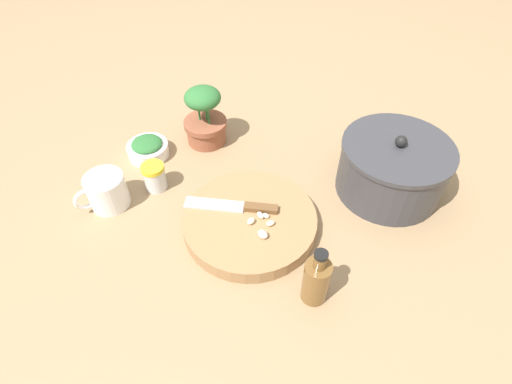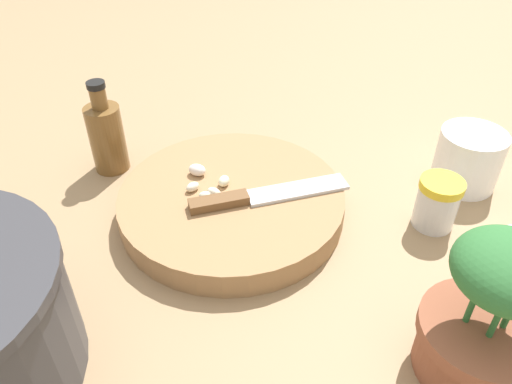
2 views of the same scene
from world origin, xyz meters
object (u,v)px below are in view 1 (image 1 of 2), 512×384
(coffee_mug, at_px, (106,191))
(oil_bottle, at_px, (316,280))
(spice_jar, at_px, (155,177))
(cutting_board, at_px, (250,222))
(stock_pot, at_px, (392,168))
(potted_herb, at_px, (205,119))
(garlic_cloves, at_px, (262,225))
(herb_bowl, at_px, (148,148))
(chef_knife, at_px, (237,206))

(coffee_mug, bearing_deg, oil_bottle, -2.25)
(spice_jar, height_order, coffee_mug, coffee_mug)
(cutting_board, xyz_separation_m, coffee_mug, (-0.35, -0.09, 0.03))
(spice_jar, xyz_separation_m, coffee_mug, (-0.07, -0.10, 0.01))
(coffee_mug, xyz_separation_m, stock_pot, (0.61, 0.35, 0.03))
(spice_jar, distance_m, coffee_mug, 0.12)
(spice_jar, relative_size, potted_herb, 0.42)
(garlic_cloves, bearing_deg, cutting_board, 156.87)
(oil_bottle, distance_m, potted_herb, 0.58)
(cutting_board, bearing_deg, stock_pot, 45.64)
(herb_bowl, height_order, oil_bottle, oil_bottle)
(cutting_board, bearing_deg, spice_jar, 177.14)
(spice_jar, height_order, potted_herb, potted_herb)
(chef_knife, relative_size, coffee_mug, 1.82)
(coffee_mug, bearing_deg, garlic_cloves, 10.20)
(chef_knife, relative_size, oil_bottle, 1.48)
(cutting_board, height_order, herb_bowl, herb_bowl)
(herb_bowl, distance_m, spice_jar, 0.14)
(spice_jar, bearing_deg, oil_bottle, -14.21)
(coffee_mug, bearing_deg, chef_knife, 17.44)
(herb_bowl, relative_size, stock_pot, 0.43)
(stock_pot, bearing_deg, potted_herb, -176.81)
(garlic_cloves, height_order, spice_jar, spice_jar)
(coffee_mug, relative_size, stock_pot, 0.45)
(coffee_mug, bearing_deg, spice_jar, 54.94)
(herb_bowl, relative_size, oil_bottle, 0.78)
(cutting_board, xyz_separation_m, chef_knife, (-0.04, 0.01, 0.02))
(cutting_board, height_order, potted_herb, potted_herb)
(chef_knife, relative_size, potted_herb, 1.27)
(chef_knife, xyz_separation_m, potted_herb, (-0.22, 0.23, 0.03))
(chef_knife, xyz_separation_m, spice_jar, (-0.24, 0.00, -0.00))
(chef_knife, relative_size, herb_bowl, 1.90)
(stock_pot, bearing_deg, oil_bottle, -99.58)
(stock_pot, bearing_deg, garlic_cloves, -128.32)
(potted_herb, bearing_deg, herb_bowl, -131.53)
(cutting_board, xyz_separation_m, spice_jar, (-0.28, 0.01, 0.02))
(cutting_board, xyz_separation_m, herb_bowl, (-0.37, 0.11, 0.01))
(cutting_board, height_order, coffee_mug, coffee_mug)
(garlic_cloves, bearing_deg, spice_jar, 174.58)
(chef_knife, distance_m, coffee_mug, 0.32)
(potted_herb, bearing_deg, chef_knife, -45.98)
(herb_bowl, bearing_deg, stock_pot, 13.94)
(herb_bowl, distance_m, oil_bottle, 0.61)
(spice_jar, bearing_deg, stock_pot, 25.16)
(spice_jar, relative_size, stock_pot, 0.27)
(cutting_board, distance_m, oil_bottle, 0.23)
(oil_bottle, bearing_deg, coffee_mug, 177.75)
(oil_bottle, bearing_deg, chef_knife, 153.64)
(chef_knife, xyz_separation_m, coffee_mug, (-0.31, -0.10, 0.00))
(oil_bottle, relative_size, potted_herb, 0.85)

